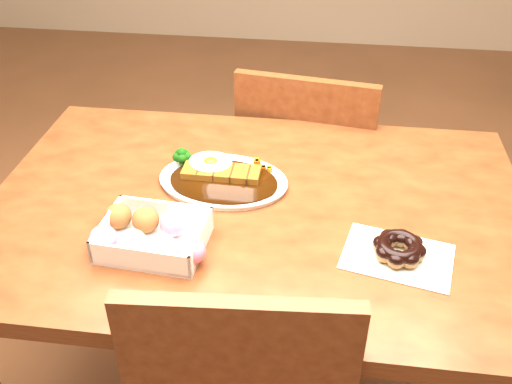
# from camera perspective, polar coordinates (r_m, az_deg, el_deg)

# --- Properties ---
(table) EXTENTS (1.20, 0.80, 0.75)m
(table) POSITION_cam_1_polar(r_m,az_deg,el_deg) (1.33, 0.02, -4.59)
(table) COLOR #532410
(table) RESTS_ON ground
(chair_far) EXTENTS (0.48, 0.48, 0.87)m
(chair_far) POSITION_cam_1_polar(r_m,az_deg,el_deg) (1.85, 5.24, 1.66)
(chair_far) COLOR #532410
(chair_far) RESTS_ON ground
(katsu_curry_plate) EXTENTS (0.31, 0.23, 0.06)m
(katsu_curry_plate) POSITION_cam_1_polar(r_m,az_deg,el_deg) (1.33, -3.48, 1.50)
(katsu_curry_plate) COLOR white
(katsu_curry_plate) RESTS_ON table
(donut_box) EXTENTS (0.24, 0.17, 0.06)m
(donut_box) POSITION_cam_1_polar(r_m,az_deg,el_deg) (1.16, -10.49, -4.20)
(donut_box) COLOR white
(donut_box) RESTS_ON table
(pon_de_ring) EXTENTS (0.24, 0.19, 0.04)m
(pon_de_ring) POSITION_cam_1_polar(r_m,az_deg,el_deg) (1.15, 14.10, -5.55)
(pon_de_ring) COLOR silver
(pon_de_ring) RESTS_ON table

